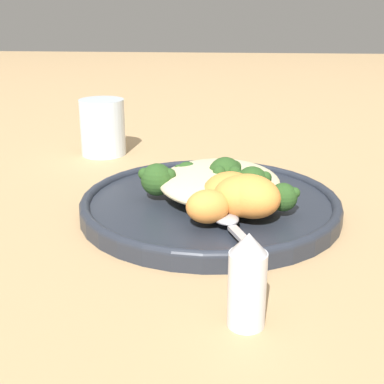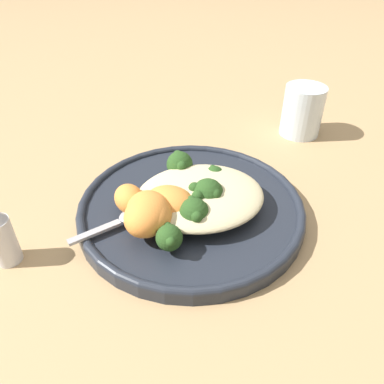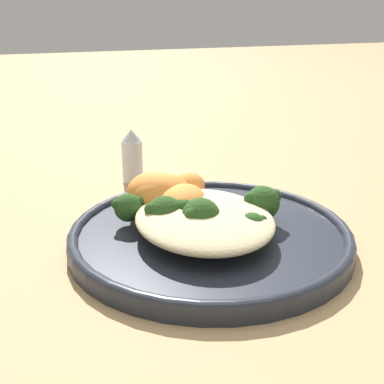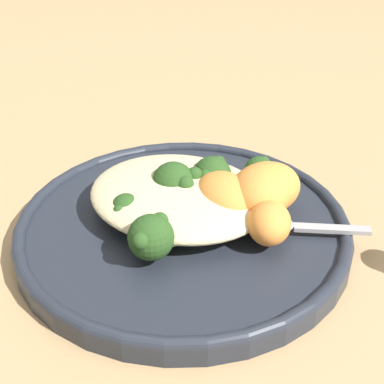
% 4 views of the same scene
% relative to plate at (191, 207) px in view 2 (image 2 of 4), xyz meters
% --- Properties ---
extents(ground_plane, '(4.00, 4.00, 0.00)m').
position_rel_plate_xyz_m(ground_plane, '(-0.02, 0.01, -0.01)').
color(ground_plane, tan).
extents(plate, '(0.30, 0.30, 0.02)m').
position_rel_plate_xyz_m(plate, '(0.00, 0.00, 0.00)').
color(plate, '#232833').
rests_on(plate, ground_plane).
extents(quinoa_mound, '(0.16, 0.14, 0.03)m').
position_rel_plate_xyz_m(quinoa_mound, '(-0.01, 0.01, 0.02)').
color(quinoa_mound, beige).
rests_on(quinoa_mound, plate).
extents(broccoli_stalk_0, '(0.03, 0.11, 0.03)m').
position_rel_plate_xyz_m(broccoli_stalk_0, '(0.04, 0.05, 0.02)').
color(broccoli_stalk_0, '#8EB25B').
rests_on(broccoli_stalk_0, plate).
extents(broccoli_stalk_1, '(0.07, 0.07, 0.04)m').
position_rel_plate_xyz_m(broccoli_stalk_1, '(0.01, 0.04, 0.03)').
color(broccoli_stalk_1, '#8EB25B').
rests_on(broccoli_stalk_1, plate).
extents(broccoli_stalk_2, '(0.10, 0.04, 0.04)m').
position_rel_plate_xyz_m(broccoli_stalk_2, '(-0.00, 0.02, 0.03)').
color(broccoli_stalk_2, '#8EB25B').
rests_on(broccoli_stalk_2, plate).
extents(broccoli_stalk_3, '(0.11, 0.07, 0.03)m').
position_rel_plate_xyz_m(broccoli_stalk_3, '(-0.02, -0.02, 0.02)').
color(broccoli_stalk_3, '#8EB25B').
rests_on(broccoli_stalk_3, plate).
extents(broccoli_stalk_4, '(0.08, 0.12, 0.04)m').
position_rel_plate_xyz_m(broccoli_stalk_4, '(0.01, -0.05, 0.03)').
color(broccoli_stalk_4, '#8EB25B').
rests_on(broccoli_stalk_4, plate).
extents(sweet_potato_chunk_0, '(0.08, 0.08, 0.04)m').
position_rel_plate_xyz_m(sweet_potato_chunk_0, '(0.03, 0.02, 0.03)').
color(sweet_potato_chunk_0, orange).
rests_on(sweet_potato_chunk_0, plate).
extents(sweet_potato_chunk_1, '(0.08, 0.08, 0.04)m').
position_rel_plate_xyz_m(sweet_potato_chunk_1, '(0.06, 0.04, 0.03)').
color(sweet_potato_chunk_1, orange).
rests_on(sweet_potato_chunk_1, plate).
extents(sweet_potato_chunk_2, '(0.06, 0.07, 0.04)m').
position_rel_plate_xyz_m(sweet_potato_chunk_2, '(0.06, 0.04, 0.03)').
color(sweet_potato_chunk_2, orange).
rests_on(sweet_potato_chunk_2, plate).
extents(sweet_potato_chunk_3, '(0.05, 0.05, 0.03)m').
position_rel_plate_xyz_m(sweet_potato_chunk_3, '(0.08, 0.00, 0.03)').
color(sweet_potato_chunk_3, orange).
rests_on(sweet_potato_chunk_3, plate).
extents(spoon, '(0.10, 0.05, 0.01)m').
position_rel_plate_xyz_m(spoon, '(0.09, 0.02, 0.01)').
color(spoon, '#A3A3A8').
rests_on(spoon, plate).
extents(water_glass, '(0.07, 0.07, 0.09)m').
position_rel_plate_xyz_m(water_glass, '(-0.24, -0.18, 0.03)').
color(water_glass, silver).
rests_on(water_glass, ground_plane).
extents(salt_shaker, '(0.03, 0.03, 0.08)m').
position_rel_plate_xyz_m(salt_shaker, '(0.22, 0.04, 0.03)').
color(salt_shaker, silver).
rests_on(salt_shaker, ground_plane).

